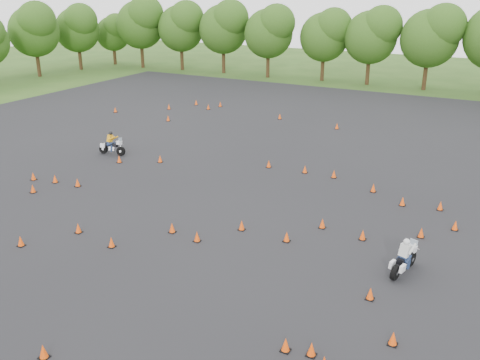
{
  "coord_description": "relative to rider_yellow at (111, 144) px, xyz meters",
  "views": [
    {
      "loc": [
        12.06,
        -18.69,
        10.71
      ],
      "look_at": [
        0.0,
        4.0,
        1.2
      ],
      "focal_mm": 40.0,
      "sensor_mm": 36.0,
      "label": 1
    }
  ],
  "objects": [
    {
      "name": "treeline",
      "position": [
        13.82,
        28.28,
        3.84
      ],
      "size": [
        86.93,
        31.84,
        11.06
      ],
      "color": "#2C4F16",
      "rests_on": "ground"
    },
    {
      "name": "rider_white",
      "position": [
        20.32,
        -6.54,
        0.02
      ],
      "size": [
        1.04,
        2.11,
        1.56
      ],
      "primitive_type": null,
      "rotation": [
        0.0,
        0.0,
        1.35
      ],
      "color": "silver",
      "rests_on": "ground"
    },
    {
      "name": "ground",
      "position": [
        11.29,
        -7.15,
        -0.76
      ],
      "size": [
        140.0,
        140.0,
        0.0
      ],
      "primitive_type": "plane",
      "color": "#2D5119",
      "rests_on": "ground"
    },
    {
      "name": "traffic_cones",
      "position": [
        11.86,
        -1.84,
        -0.53
      ],
      "size": [
        36.38,
        33.47,
        0.45
      ],
      "color": "#F94D0A",
      "rests_on": "asphalt_pad"
    },
    {
      "name": "rider_yellow",
      "position": [
        0.0,
        0.0,
        0.0
      ],
      "size": [
        2.01,
        0.78,
        1.52
      ],
      "primitive_type": null,
      "rotation": [
        0.0,
        0.0,
        0.09
      ],
      "color": "orange",
      "rests_on": "ground"
    },
    {
      "name": "asphalt_pad",
      "position": [
        11.29,
        -1.15,
        -0.76
      ],
      "size": [
        62.0,
        62.0,
        0.0
      ],
      "primitive_type": "plane",
      "color": "black",
      "rests_on": "ground"
    }
  ]
}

